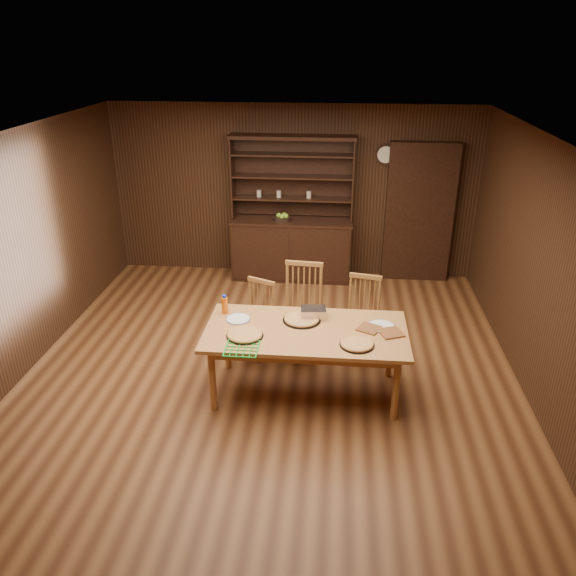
# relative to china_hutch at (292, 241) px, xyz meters

# --- Properties ---
(floor) EXTENTS (6.00, 6.00, 0.00)m
(floor) POSITION_rel_china_hutch_xyz_m (0.00, -2.75, -0.60)
(floor) COLOR brown
(floor) RESTS_ON ground
(room_shell) EXTENTS (6.00, 6.00, 6.00)m
(room_shell) POSITION_rel_china_hutch_xyz_m (0.00, -2.75, 0.98)
(room_shell) COLOR silver
(room_shell) RESTS_ON floor
(china_hutch) EXTENTS (1.84, 0.52, 2.17)m
(china_hutch) POSITION_rel_china_hutch_xyz_m (0.00, 0.00, 0.00)
(china_hutch) COLOR black
(china_hutch) RESTS_ON floor
(doorway) EXTENTS (1.00, 0.18, 2.10)m
(doorway) POSITION_rel_china_hutch_xyz_m (1.90, 0.15, 0.45)
(doorway) COLOR black
(doorway) RESTS_ON floor
(wall_clock) EXTENTS (0.30, 0.05, 0.30)m
(wall_clock) POSITION_rel_china_hutch_xyz_m (1.35, 0.20, 1.30)
(wall_clock) COLOR black
(wall_clock) RESTS_ON room_shell
(dining_table) EXTENTS (2.06, 1.03, 0.75)m
(dining_table) POSITION_rel_china_hutch_xyz_m (0.41, -3.08, 0.08)
(dining_table) COLOR #B7863F
(dining_table) RESTS_ON floor
(chair_left) EXTENTS (0.49, 0.48, 0.92)m
(chair_left) POSITION_rel_china_hutch_xyz_m (-0.19, -2.31, -0.11)
(chair_left) COLOR #9F6936
(chair_left) RESTS_ON floor
(chair_center) EXTENTS (0.50, 0.48, 1.12)m
(chair_center) POSITION_rel_china_hutch_xyz_m (0.32, -2.24, 0.00)
(chair_center) COLOR #9F6936
(chair_center) RESTS_ON floor
(chair_right) EXTENTS (0.47, 0.46, 0.98)m
(chair_right) POSITION_rel_china_hutch_xyz_m (1.02, -2.20, -0.08)
(chair_right) COLOR #9F6936
(chair_right) RESTS_ON floor
(pizza_left) EXTENTS (0.37, 0.37, 0.04)m
(pizza_left) POSITION_rel_china_hutch_xyz_m (-0.19, -3.26, 0.17)
(pizza_left) COLOR black
(pizza_left) RESTS_ON dining_table
(pizza_right) EXTENTS (0.34, 0.34, 0.04)m
(pizza_right) POSITION_rel_china_hutch_xyz_m (0.93, -3.34, 0.17)
(pizza_right) COLOR black
(pizza_right) RESTS_ON dining_table
(pizza_center) EXTENTS (0.40, 0.40, 0.04)m
(pizza_center) POSITION_rel_china_hutch_xyz_m (0.36, -2.88, 0.17)
(pizza_center) COLOR black
(pizza_center) RESTS_ON dining_table
(cooling_rack) EXTENTS (0.34, 0.34, 0.01)m
(cooling_rack) POSITION_rel_china_hutch_xyz_m (-0.17, -3.52, 0.16)
(cooling_rack) COLOR #0CA628
(cooling_rack) RESTS_ON dining_table
(plate_left) EXTENTS (0.26, 0.26, 0.02)m
(plate_left) POSITION_rel_china_hutch_xyz_m (-0.31, -2.92, 0.16)
(plate_left) COLOR silver
(plate_left) RESTS_ON dining_table
(plate_right) EXTENTS (0.28, 0.28, 0.02)m
(plate_right) POSITION_rel_china_hutch_xyz_m (1.18, -2.94, 0.16)
(plate_right) COLOR silver
(plate_right) RESTS_ON dining_table
(foil_dish) EXTENTS (0.28, 0.22, 0.11)m
(foil_dish) POSITION_rel_china_hutch_xyz_m (0.47, -2.79, 0.21)
(foil_dish) COLOR silver
(foil_dish) RESTS_ON dining_table
(juice_bottle) EXTENTS (0.07, 0.07, 0.21)m
(juice_bottle) POSITION_rel_china_hutch_xyz_m (-0.48, -2.78, 0.25)
(juice_bottle) COLOR #DE5D0B
(juice_bottle) RESTS_ON dining_table
(pot_holder_a) EXTENTS (0.28, 0.28, 0.02)m
(pot_holder_a) POSITION_rel_china_hutch_xyz_m (1.27, -3.07, 0.16)
(pot_holder_a) COLOR red
(pot_holder_a) RESTS_ON dining_table
(pot_holder_b) EXTENTS (0.28, 0.28, 0.02)m
(pot_holder_b) POSITION_rel_china_hutch_xyz_m (1.06, -3.00, 0.16)
(pot_holder_b) COLOR red
(pot_holder_b) RESTS_ON dining_table
(fruit_bowl) EXTENTS (0.27, 0.27, 0.12)m
(fruit_bowl) POSITION_rel_china_hutch_xyz_m (-0.14, -0.07, 0.39)
(fruit_bowl) COLOR black
(fruit_bowl) RESTS_ON china_hutch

